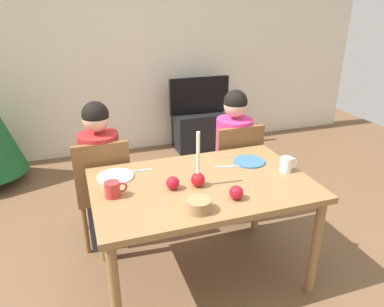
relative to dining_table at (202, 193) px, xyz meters
name	(u,v)px	position (x,y,z in m)	size (l,w,h in m)	color
ground_plane	(201,274)	(0.00, 0.00, -0.67)	(7.68, 7.68, 0.00)	brown
back_wall	(128,47)	(0.00, 2.60, 0.63)	(6.40, 0.10, 2.60)	beige
dining_table	(202,193)	(0.00, 0.00, 0.00)	(1.40, 0.90, 0.75)	olive
chair_left	(103,186)	(-0.58, 0.61, -0.15)	(0.40, 0.40, 0.90)	brown
chair_right	(234,167)	(0.52, 0.61, -0.15)	(0.40, 0.40, 0.90)	brown
person_left_child	(102,178)	(-0.58, 0.64, -0.10)	(0.30, 0.30, 1.17)	#33384C
person_right_child	(233,159)	(0.52, 0.64, -0.10)	(0.30, 0.30, 1.17)	#33384C
tv_stand	(199,131)	(0.82, 2.30, -0.43)	(0.64, 0.40, 0.48)	black
tv	(199,96)	(0.82, 2.30, 0.04)	(0.79, 0.05, 0.46)	black
candle_centerpiece	(198,176)	(-0.04, -0.04, 0.16)	(0.09, 0.09, 0.36)	red
plate_left	(115,176)	(-0.52, 0.25, 0.09)	(0.24, 0.24, 0.01)	white
plate_right	(249,162)	(0.43, 0.18, 0.09)	(0.23, 0.23, 0.01)	teal
mug_left	(113,189)	(-0.56, 0.00, 0.13)	(0.14, 0.09, 0.10)	#B72D2D
mug_right	(287,164)	(0.60, -0.03, 0.13)	(0.13, 0.08, 0.10)	white
fork_left	(139,171)	(-0.35, 0.29, 0.09)	(0.18, 0.01, 0.01)	silver
fork_right	(228,167)	(0.25, 0.15, 0.09)	(0.18, 0.01, 0.01)	silver
bowl_walnuts	(199,205)	(-0.14, -0.31, 0.12)	(0.14, 0.14, 0.07)	#99754C
apple_near_candle	(236,193)	(0.11, -0.26, 0.13)	(0.08, 0.08, 0.08)	#AF1223
apple_by_left_plate	(173,183)	(-0.20, -0.03, 0.12)	(0.08, 0.08, 0.08)	#AC1222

